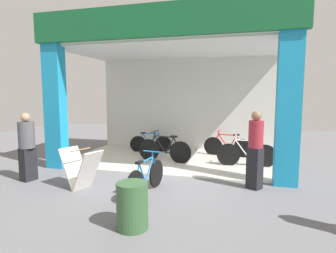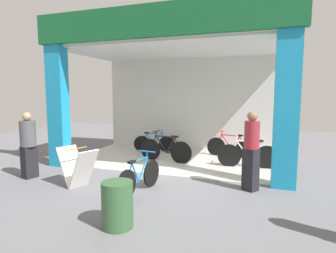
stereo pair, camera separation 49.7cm
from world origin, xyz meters
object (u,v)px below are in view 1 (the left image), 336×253
at_px(bicycle_parked_0, 146,178).
at_px(pedestrian_0, 27,146).
at_px(sandwich_board_sign, 81,169).
at_px(trash_bin, 132,206).
at_px(bicycle_inside_1, 164,150).
at_px(pedestrian_3, 255,149).
at_px(bicycle_inside_2, 151,143).
at_px(bicycle_inside_3, 228,146).
at_px(bicycle_inside_0, 247,154).

relative_size(bicycle_parked_0, pedestrian_0, 0.94).
bearing_deg(sandwich_board_sign, trash_bin, -38.51).
bearing_deg(bicycle_parked_0, trash_bin, -78.37).
xyz_separation_m(bicycle_inside_1, pedestrian_3, (2.55, -1.79, 0.50)).
xyz_separation_m(sandwich_board_sign, pedestrian_3, (3.64, 1.00, 0.43)).
xyz_separation_m(bicycle_inside_2, bicycle_inside_3, (2.69, -0.02, 0.03)).
distance_m(bicycle_inside_0, bicycle_inside_2, 3.50).
height_order(sandwich_board_sign, pedestrian_3, pedestrian_3).
height_order(bicycle_inside_0, trash_bin, bicycle_inside_0).
height_order(bicycle_inside_2, bicycle_parked_0, bicycle_parked_0).
distance_m(pedestrian_3, trash_bin, 3.09).
distance_m(bicycle_parked_0, pedestrian_0, 3.06).
xyz_separation_m(bicycle_inside_0, trash_bin, (-1.72, -4.28, -0.00)).
distance_m(bicycle_inside_2, bicycle_parked_0, 4.18).
bearing_deg(bicycle_inside_3, pedestrian_0, -139.04).
relative_size(bicycle_inside_2, bicycle_inside_3, 0.90).
height_order(bicycle_inside_1, sandwich_board_sign, bicycle_inside_1).
relative_size(bicycle_parked_0, pedestrian_3, 0.89).
bearing_deg(pedestrian_0, bicycle_inside_1, 44.51).
relative_size(bicycle_inside_2, bicycle_parked_0, 0.94).
bearing_deg(bicycle_inside_2, bicycle_parked_0, -72.50).
bearing_deg(sandwich_board_sign, bicycle_inside_3, 54.54).
xyz_separation_m(bicycle_inside_1, bicycle_inside_2, (-0.88, 1.28, -0.05)).
bearing_deg(bicycle_inside_1, sandwich_board_sign, -111.20).
height_order(bicycle_inside_0, bicycle_inside_3, bicycle_inside_0).
bearing_deg(bicycle_inside_0, sandwich_board_sign, -140.52).
xyz_separation_m(bicycle_inside_2, pedestrian_0, (-1.76, -3.88, 0.52)).
distance_m(bicycle_inside_1, bicycle_inside_3, 2.21).
relative_size(bicycle_inside_1, sandwich_board_sign, 1.67).
bearing_deg(pedestrian_3, bicycle_inside_2, 138.18).
height_order(bicycle_parked_0, trash_bin, bicycle_parked_0).
bearing_deg(bicycle_parked_0, bicycle_inside_0, 53.89).
bearing_deg(trash_bin, bicycle_inside_1, 99.26).
relative_size(bicycle_inside_2, pedestrian_0, 0.88).
height_order(bicycle_inside_0, pedestrian_3, pedestrian_3).
relative_size(sandwich_board_sign, pedestrian_3, 0.60).
xyz_separation_m(bicycle_inside_3, bicycle_parked_0, (-1.43, -3.97, -0.01)).
bearing_deg(trash_bin, bicycle_inside_3, 78.38).
bearing_deg(bicycle_inside_1, bicycle_inside_2, 124.44).
xyz_separation_m(bicycle_inside_3, pedestrian_0, (-4.45, -3.86, 0.49)).
distance_m(bicycle_parked_0, sandwich_board_sign, 1.47).
height_order(pedestrian_3, trash_bin, pedestrian_3).
xyz_separation_m(bicycle_inside_0, sandwich_board_sign, (-3.49, -2.87, 0.08)).
xyz_separation_m(sandwich_board_sign, trash_bin, (1.77, -1.41, -0.08)).
bearing_deg(bicycle_inside_1, trash_bin, -80.74).
bearing_deg(bicycle_inside_2, trash_bin, -74.07).
distance_m(bicycle_inside_1, trash_bin, 4.25).
relative_size(bicycle_inside_1, bicycle_parked_0, 1.12).
bearing_deg(trash_bin, bicycle_parked_0, 101.63).
bearing_deg(pedestrian_0, sandwich_board_sign, -7.12).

